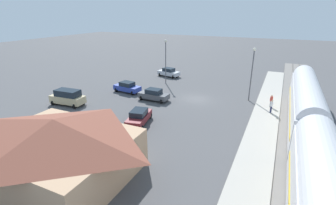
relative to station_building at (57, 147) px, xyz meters
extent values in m
plane|color=#4C4C4F|center=(-4.00, -22.00, -2.52)|extent=(200.00, 200.00, 0.00)
cube|color=slate|center=(-18.00, -22.00, -2.43)|extent=(4.80, 70.00, 0.18)
cube|color=#59544C|center=(-18.72, -22.00, -2.28)|extent=(0.10, 70.00, 0.12)
cube|color=#59544C|center=(-17.28, -22.00, -2.28)|extent=(0.10, 70.00, 0.12)
cube|color=#A8A399|center=(-14.00, -22.00, -2.37)|extent=(3.20, 46.00, 0.30)
cube|color=silver|center=(-18.00, -18.96, -0.37)|extent=(2.90, 18.89, 3.70)
cube|color=gold|center=(-16.54, -18.96, -0.67)|extent=(0.04, 17.38, 0.36)
cylinder|color=silver|center=(-18.00, -18.96, 1.38)|extent=(2.75, 18.14, 2.76)
cube|color=tan|center=(0.00, 0.00, -0.89)|extent=(11.07, 8.82, 3.26)
pyramid|color=brown|center=(0.00, 0.00, 1.54)|extent=(11.87, 9.62, 1.61)
cube|color=#4C3323|center=(0.00, -4.44, -1.47)|extent=(1.10, 0.08, 2.10)
cylinder|color=#333338|center=(-14.35, -22.39, -1.79)|extent=(0.22, 0.22, 0.85)
cylinder|color=#CC3F33|center=(-14.35, -22.39, -1.06)|extent=(0.36, 0.36, 0.62)
sphere|color=tan|center=(-14.35, -22.39, -0.63)|extent=(0.24, 0.24, 0.24)
cylinder|color=#23284C|center=(-14.50, -20.30, -1.79)|extent=(0.22, 0.22, 0.85)
cylinder|color=silver|center=(-14.50, -20.30, -1.06)|extent=(0.36, 0.36, 0.62)
sphere|color=tan|center=(-14.50, -20.30, -0.63)|extent=(0.24, 0.24, 0.24)
cube|color=#C6B284|center=(11.70, -12.02, -1.68)|extent=(5.03, 2.30, 1.00)
cube|color=#19232D|center=(11.55, -12.03, -0.74)|extent=(3.54, 1.96, 0.88)
cylinder|color=black|center=(13.53, -11.03, -2.18)|extent=(0.22, 0.68, 0.68)
cylinder|color=black|center=(13.66, -12.74, -2.18)|extent=(0.22, 0.68, 0.68)
cylinder|color=black|center=(9.74, -11.30, -2.18)|extent=(0.22, 0.68, 0.68)
cylinder|color=black|center=(9.87, -13.01, -2.18)|extent=(0.22, 0.68, 0.68)
cube|color=silver|center=(5.64, -32.76, -1.80)|extent=(4.77, 2.68, 0.76)
cube|color=#19232D|center=(5.64, -32.76, -1.10)|extent=(2.43, 2.01, 0.64)
cylinder|color=black|center=(3.82, -33.22, -2.18)|extent=(0.22, 0.68, 0.68)
cylinder|color=black|center=(4.13, -31.65, -2.18)|extent=(0.22, 0.68, 0.68)
cylinder|color=black|center=(7.15, -33.87, -2.18)|extent=(0.22, 0.68, 0.68)
cylinder|color=black|center=(7.46, -32.30, -2.18)|extent=(0.22, 0.68, 0.68)
cube|color=#47494F|center=(1.61, -18.84, -1.80)|extent=(4.55, 1.96, 0.76)
cube|color=#19232D|center=(1.61, -18.84, -1.10)|extent=(2.20, 1.67, 0.64)
cylinder|color=black|center=(3.33, -18.08, -2.18)|extent=(0.22, 0.68, 0.68)
cylinder|color=black|center=(3.29, -19.68, -2.18)|extent=(0.22, 0.68, 0.68)
cylinder|color=black|center=(-0.07, -18.00, -2.18)|extent=(0.22, 0.68, 0.68)
cylinder|color=black|center=(-0.11, -19.59, -2.18)|extent=(0.22, 0.68, 0.68)
cube|color=#283D9E|center=(7.37, -20.45, -1.80)|extent=(4.69, 2.36, 0.76)
cube|color=#19232D|center=(7.37, -20.45, -1.10)|extent=(2.34, 1.86, 0.64)
cylinder|color=black|center=(5.59, -21.04, -2.18)|extent=(0.22, 0.68, 0.68)
cylinder|color=black|center=(5.78, -19.45, -2.18)|extent=(0.22, 0.68, 0.68)
cylinder|color=black|center=(8.96, -21.45, -2.18)|extent=(0.22, 0.68, 0.68)
cylinder|color=black|center=(9.15, -19.86, -2.18)|extent=(0.22, 0.68, 0.68)
cube|color=maroon|center=(-0.71, -10.87, -1.80)|extent=(2.71, 4.78, 0.76)
cube|color=#19232D|center=(-0.71, -10.87, -1.10)|extent=(2.02, 2.44, 0.64)
cylinder|color=black|center=(-1.84, -9.36, -2.18)|extent=(0.22, 0.68, 0.68)
cylinder|color=black|center=(-0.27, -9.04, -2.18)|extent=(0.22, 0.68, 0.68)
cylinder|color=black|center=(-1.16, -12.69, -2.18)|extent=(0.22, 0.68, 0.68)
cylinder|color=black|center=(0.41, -12.37, -2.18)|extent=(0.22, 0.68, 0.68)
cylinder|color=#515156|center=(-11.20, -24.72, 1.15)|extent=(0.16, 0.16, 7.34)
sphere|color=#EAE5C6|center=(-11.20, -24.72, 5.00)|extent=(0.44, 0.44, 0.44)
cylinder|color=#515156|center=(3.99, -27.93, 1.21)|extent=(0.16, 0.16, 7.45)
sphere|color=#EAE5C6|center=(3.99, -27.93, 5.12)|extent=(0.44, 0.44, 0.44)
camera|label=1|loc=(-14.97, 11.58, 9.90)|focal=26.35mm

